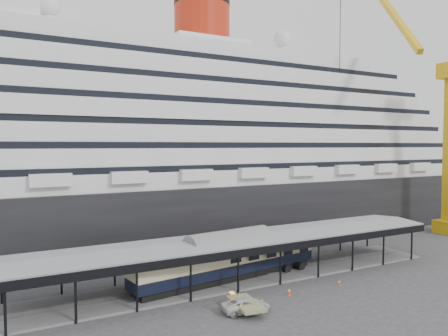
% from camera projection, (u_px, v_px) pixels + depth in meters
% --- Properties ---
extents(ground, '(200.00, 200.00, 0.00)m').
position_uv_depth(ground, '(264.00, 291.00, 48.99)').
color(ground, '#343436').
rests_on(ground, ground).
extents(cruise_ship, '(130.00, 30.00, 43.90)m').
position_uv_depth(cruise_ship, '(161.00, 134.00, 75.99)').
color(cruise_ship, black).
rests_on(cruise_ship, ground).
extents(platform_canopy, '(56.00, 9.18, 5.30)m').
position_uv_depth(platform_canopy, '(241.00, 260.00, 53.24)').
color(platform_canopy, slate).
rests_on(platform_canopy, ground).
extents(crane_yellow, '(23.83, 18.78, 47.60)m').
position_uv_depth(crane_yellow, '(445.00, 125.00, 79.97)').
color(crane_yellow, gold).
rests_on(crane_yellow, ground).
extents(port_truck, '(5.05, 2.85, 1.33)m').
position_uv_depth(port_truck, '(246.00, 305.00, 42.70)').
color(port_truck, silver).
rests_on(port_truck, ground).
extents(pullman_carriage, '(25.50, 6.31, 24.83)m').
position_uv_depth(pullman_carriage, '(229.00, 256.00, 52.37)').
color(pullman_carriage, black).
rests_on(pullman_carriage, ground).
extents(traffic_cone_left, '(0.51, 0.51, 0.79)m').
position_uv_depth(traffic_cone_left, '(262.00, 302.00, 44.50)').
color(traffic_cone_left, red).
rests_on(traffic_cone_left, ground).
extents(traffic_cone_mid, '(0.57, 0.57, 0.85)m').
position_uv_depth(traffic_cone_mid, '(289.00, 292.00, 47.46)').
color(traffic_cone_mid, '#F9480D').
rests_on(traffic_cone_mid, ground).
extents(traffic_cone_right, '(0.45, 0.45, 0.71)m').
position_uv_depth(traffic_cone_right, '(339.00, 282.00, 50.81)').
color(traffic_cone_right, '#EE3A0D').
rests_on(traffic_cone_right, ground).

